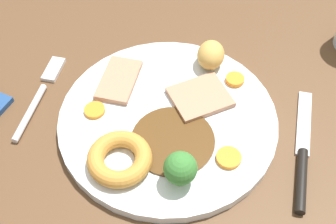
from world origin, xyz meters
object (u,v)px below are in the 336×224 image
yorkshire_pudding (120,159)px  knife (302,158)px  carrot_coin_front (95,110)px  roast_potato_left (211,55)px  fork (40,94)px  broccoli_floret (180,169)px  carrot_coin_back (229,158)px  meat_slice_under (119,80)px  meat_slice_main (200,97)px  dinner_plate (168,120)px  carrot_coin_side (235,80)px

yorkshire_pudding → knife: yorkshire_pudding is taller
yorkshire_pudding → carrot_coin_front: 8.77cm
yorkshire_pudding → roast_potato_left: size_ratio=1.67×
carrot_coin_front → fork: size_ratio=0.18×
yorkshire_pudding → broccoli_floret: (7.34, -0.44, 1.47)cm
roast_potato_left → carrot_coin_back: roast_potato_left is taller
broccoli_floret → knife: 15.86cm
meat_slice_under → carrot_coin_front: 5.93cm
meat_slice_main → fork: (-21.53, -3.68, -1.41)cm
yorkshire_pudding → meat_slice_under: bearing=109.1°
knife → meat_slice_main: bearing=68.2°
fork → meat_slice_under: bearing=-70.8°
yorkshire_pudding → roast_potato_left: (7.10, 18.81, 0.82)cm
dinner_plate → roast_potato_left: (3.38, 10.65, 2.55)cm
roast_potato_left → carrot_coin_front: (-12.78, -12.17, -1.59)cm
broccoli_floret → fork: 23.81cm
meat_slice_under → knife: bearing=-12.3°
carrot_coin_front → roast_potato_left: bearing=43.6°
yorkshire_pudding → carrot_coin_front: size_ratio=2.83×
carrot_coin_back → broccoli_floret: size_ratio=0.67×
broccoli_floret → knife: broccoli_floret is taller
roast_potato_left → knife: size_ratio=0.25×
roast_potato_left → carrot_coin_back: size_ratio=1.51×
broccoli_floret → fork: bearing=157.8°
carrot_coin_front → fork: 9.06cm
meat_slice_under → carrot_coin_side: 15.85cm
dinner_plate → meat_slice_main: 5.30cm
roast_potato_left → fork: 24.10cm
yorkshire_pudding → fork: size_ratio=0.50×
fork → carrot_coin_back: bearing=-102.0°
dinner_plate → knife: size_ratio=1.52×
meat_slice_main → knife: meat_slice_main is taller
yorkshire_pudding → carrot_coin_side: (11.02, 16.46, -0.68)cm
carrot_coin_back → broccoli_floret: 6.85cm
meat_slice_main → carrot_coin_front: 13.87cm
fork → roast_potato_left: bearing=-66.4°
knife → roast_potato_left: bearing=48.2°
dinner_plate → carrot_coin_front: bearing=-170.8°
meat_slice_under → yorkshire_pudding: (4.31, -12.40, 0.63)cm
carrot_coin_front → knife: size_ratio=0.15×
meat_slice_main → carrot_coin_back: bearing=-58.0°
knife → broccoli_floret: bearing=117.1°
yorkshire_pudding → dinner_plate: bearing=65.5°
meat_slice_main → meat_slice_under: size_ratio=0.93×
carrot_coin_side → knife: bearing=-43.9°
dinner_plate → yorkshire_pudding: (-3.71, -8.16, 1.73)cm
broccoli_floret → yorkshire_pudding: bearing=176.5°
roast_potato_left → broccoli_floret: broccoli_floret is taller
meat_slice_main → knife: bearing=-20.7°
yorkshire_pudding → carrot_coin_back: size_ratio=2.53×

